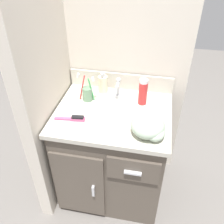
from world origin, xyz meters
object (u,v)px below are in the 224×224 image
object	(u,v)px
soap_dispenser	(103,84)
toothbrush_cup	(87,93)
shaving_cream_can	(143,92)
hand_towel	(149,127)
hairbrush	(74,118)

from	to	relation	value
soap_dispenser	toothbrush_cup	bearing A→B (deg)	-122.55
shaving_cream_can	toothbrush_cup	bearing A→B (deg)	-174.96
soap_dispenser	hand_towel	distance (m)	0.52
toothbrush_cup	shaving_cream_can	size ratio (longest dim) A/B	1.10
soap_dispenser	shaving_cream_can	world-z (taller)	shaving_cream_can
shaving_cream_can	hand_towel	size ratio (longest dim) A/B	0.87
toothbrush_cup	shaving_cream_can	world-z (taller)	toothbrush_cup
shaving_cream_can	hairbrush	xyz separation A→B (m)	(-0.38, -0.26, -0.08)
hand_towel	toothbrush_cup	bearing A→B (deg)	148.37
hairbrush	hand_towel	xyz separation A→B (m)	(0.45, -0.04, 0.04)
shaving_cream_can	hand_towel	world-z (taller)	shaving_cream_can
soap_dispenser	hairbrush	size ratio (longest dim) A/B	0.82
hairbrush	hand_towel	bearing A→B (deg)	-11.82
hand_towel	shaving_cream_can	bearing A→B (deg)	102.71
toothbrush_cup	hand_towel	bearing A→B (deg)	-31.63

